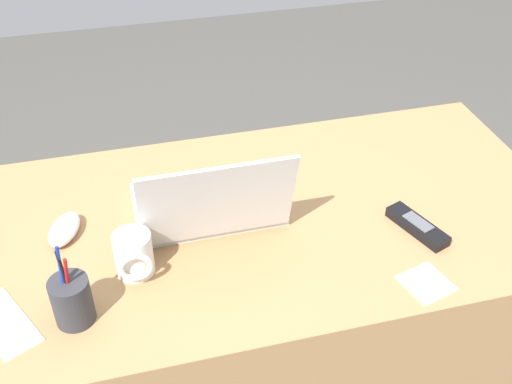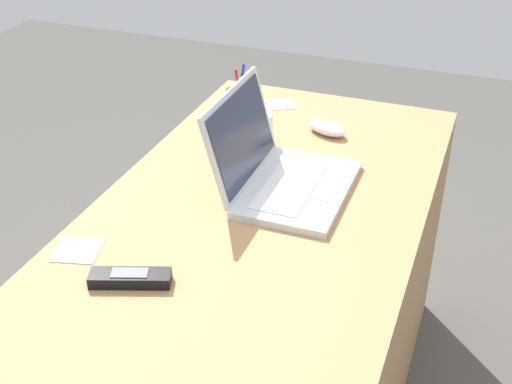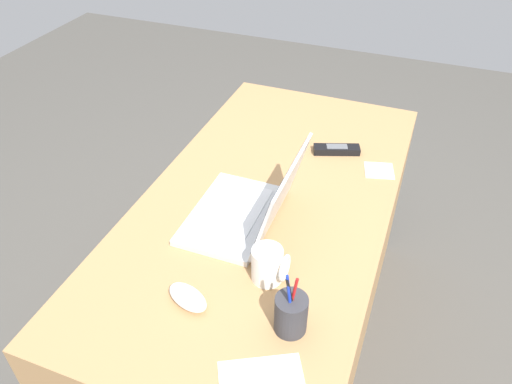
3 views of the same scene
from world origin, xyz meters
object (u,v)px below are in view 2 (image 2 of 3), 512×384
object	(u,v)px
laptop	(280,171)
coffee_mug_white	(256,130)
cordless_phone	(130,278)
pen_holder	(239,106)
computer_mouse	(327,128)

from	to	relation	value
laptop	coffee_mug_white	size ratio (longest dim) A/B	3.50
coffee_mug_white	cordless_phone	world-z (taller)	coffee_mug_white
cordless_phone	pen_holder	size ratio (longest dim) A/B	0.92
laptop	cordless_phone	bearing A→B (deg)	160.84
coffee_mug_white	cordless_phone	bearing A→B (deg)	177.75
computer_mouse	pen_holder	bearing A→B (deg)	114.85
pen_holder	computer_mouse	bearing A→B (deg)	-86.18
pen_holder	cordless_phone	bearing A→B (deg)	-174.42
laptop	computer_mouse	xyz separation A→B (m)	(0.32, -0.03, -0.03)
computer_mouse	pen_holder	world-z (taller)	pen_holder
laptop	pen_holder	world-z (taller)	laptop
computer_mouse	coffee_mug_white	world-z (taller)	coffee_mug_white
computer_mouse	cordless_phone	distance (m)	0.78
cordless_phone	laptop	bearing A→B (deg)	-19.16
computer_mouse	cordless_phone	xyz separation A→B (m)	(-0.76, 0.18, -0.01)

